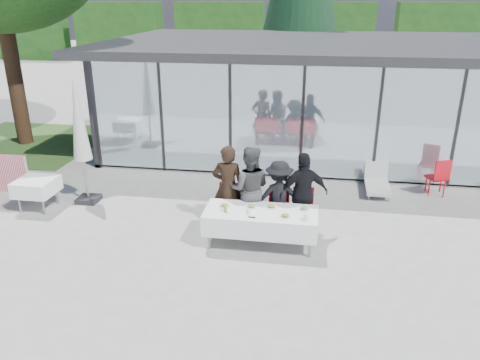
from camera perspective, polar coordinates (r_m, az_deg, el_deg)
name	(u,v)px	position (r m, az deg, el deg)	size (l,w,h in m)	color
ground	(240,247)	(9.56, 0.04, -8.21)	(90.00, 90.00, 0.00)	#A2A19A
pavilion	(336,78)	(16.58, 11.65, 12.05)	(14.80, 8.80, 3.44)	gray
treeline	(273,33)	(36.44, 4.05, 17.40)	(62.50, 2.00, 4.40)	#173D13
dining_table	(261,221)	(9.42, 2.55, -4.98)	(2.26, 0.96, 0.75)	white
diner_a	(228,187)	(9.99, -1.47, -0.90)	(0.68, 0.68, 1.87)	black
diner_chair_a	(229,203)	(10.20, -1.39, -2.82)	(0.44, 0.44, 0.97)	red
diner_b	(249,189)	(9.92, 1.15, -1.05)	(0.91, 0.91, 1.87)	#4F4F4F
diner_chair_b	(250,204)	(10.13, 1.18, -2.99)	(0.44, 0.44, 0.97)	red
diner_c	(279,197)	(9.92, 4.73, -2.02)	(1.02, 1.02, 1.58)	black
diner_chair_c	(278,206)	(10.08, 4.71, -3.21)	(0.44, 0.44, 0.97)	red
diner_d	(303,194)	(9.86, 7.74, -1.66)	(1.05, 1.05, 1.78)	black
diner_chair_d	(303,208)	(10.06, 7.65, -3.39)	(0.44, 0.44, 0.97)	red
plate_a	(225,206)	(9.50, -1.90, -3.13)	(0.23, 0.23, 0.07)	white
plate_b	(252,206)	(9.47, 1.42, -3.22)	(0.23, 0.23, 0.07)	white
plate_c	(271,206)	(9.48, 3.83, -3.23)	(0.23, 0.23, 0.07)	white
plate_d	(304,209)	(9.45, 7.84, -3.48)	(0.23, 0.23, 0.07)	white
plate_extra	(285,216)	(9.11, 5.53, -4.37)	(0.23, 0.23, 0.07)	white
juice_bottle	(225,208)	(9.26, -1.79, -3.48)	(0.06, 0.06, 0.16)	#7FA545
drinking_glasses	(286,216)	(9.05, 5.63, -4.38)	(1.19, 0.23, 0.10)	silver
folded_eyeglasses	(252,217)	(9.06, 1.44, -4.56)	(0.14, 0.03, 0.01)	black
spare_table_left	(36,187)	(12.02, -23.57, -0.75)	(0.86, 0.86, 0.74)	white
spare_chair_b	(439,176)	(12.77, 23.09, 0.49)	(0.57, 0.57, 0.97)	red
market_umbrella	(79,127)	(11.59, -18.99, 6.10)	(0.50, 0.50, 3.00)	black
lounger	(377,181)	(12.70, 16.35, -0.07)	(0.64, 1.35, 0.72)	silver
grass_patch	(26,143)	(17.89, -24.64, 4.16)	(5.00, 5.00, 0.02)	#385926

